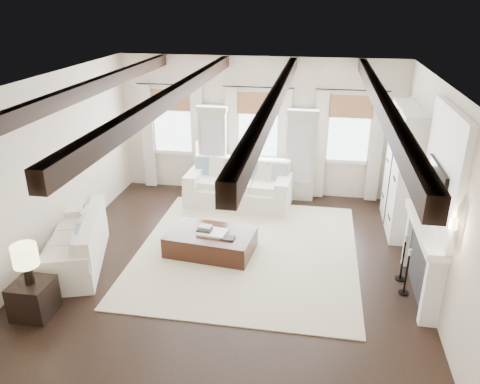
% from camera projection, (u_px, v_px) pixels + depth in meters
% --- Properties ---
extents(ground, '(7.50, 7.50, 0.00)m').
position_uv_depth(ground, '(228.00, 274.00, 8.05)').
color(ground, black).
rests_on(ground, ground).
extents(room_shell, '(6.54, 7.54, 3.22)m').
position_uv_depth(room_shell, '(279.00, 155.00, 8.01)').
color(room_shell, beige).
rests_on(room_shell, ground).
extents(area_rug, '(4.02, 4.39, 0.02)m').
position_uv_depth(area_rug, '(247.00, 250.00, 8.76)').
color(area_rug, beige).
rests_on(area_rug, ground).
extents(sofa_back, '(2.38, 1.17, 1.00)m').
position_uv_depth(sofa_back, '(239.00, 186.00, 10.64)').
color(sofa_back, white).
rests_on(sofa_back, ground).
extents(sofa_left, '(1.54, 2.27, 0.89)m').
position_uv_depth(sofa_left, '(77.00, 245.00, 8.23)').
color(sofa_left, white).
rests_on(sofa_left, ground).
extents(ottoman, '(1.65, 1.13, 0.41)m').
position_uv_depth(ottoman, '(211.00, 242.00, 8.65)').
color(ottoman, black).
rests_on(ottoman, ground).
extents(tray, '(0.54, 0.43, 0.04)m').
position_uv_depth(tray, '(213.00, 232.00, 8.53)').
color(tray, white).
rests_on(tray, ottoman).
extents(book_lower, '(0.28, 0.23, 0.04)m').
position_uv_depth(book_lower, '(205.00, 229.00, 8.56)').
color(book_lower, '#262628').
rests_on(book_lower, tray).
extents(book_upper, '(0.24, 0.19, 0.03)m').
position_uv_depth(book_upper, '(205.00, 226.00, 8.59)').
color(book_upper, beige).
rests_on(book_upper, book_lower).
extents(book_loose, '(0.26, 0.20, 0.03)m').
position_uv_depth(book_loose, '(228.00, 238.00, 8.34)').
color(book_loose, '#262628').
rests_on(book_loose, ottoman).
extents(side_table_front, '(0.55, 0.55, 0.55)m').
position_uv_depth(side_table_front, '(34.00, 299.00, 6.93)').
color(side_table_front, black).
rests_on(side_table_front, ground).
extents(lamp_front, '(0.36, 0.36, 0.62)m').
position_uv_depth(lamp_front, '(25.00, 258.00, 6.66)').
color(lamp_front, black).
rests_on(lamp_front, side_table_front).
extents(side_table_back, '(0.41, 0.41, 0.61)m').
position_uv_depth(side_table_back, '(203.00, 176.00, 11.52)').
color(side_table_back, black).
rests_on(side_table_back, ground).
extents(lamp_back, '(0.37, 0.37, 0.63)m').
position_uv_depth(lamp_back, '(202.00, 148.00, 11.23)').
color(lamp_back, black).
rests_on(lamp_back, side_table_back).
extents(candlestick_near, '(0.16, 0.16, 0.81)m').
position_uv_depth(candlestick_near, '(406.00, 275.00, 7.39)').
color(candlestick_near, black).
rests_on(candlestick_near, ground).
extents(candlestick_far, '(0.17, 0.17, 0.84)m').
position_uv_depth(candlestick_far, '(403.00, 261.00, 7.76)').
color(candlestick_far, black).
rests_on(candlestick_far, ground).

